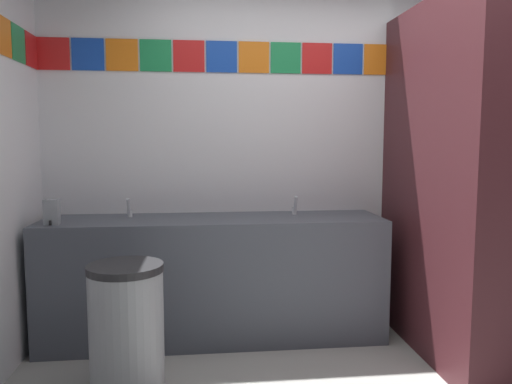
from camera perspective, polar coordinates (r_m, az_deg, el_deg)
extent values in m
cube|color=silver|center=(3.78, 6.76, 6.83)|extent=(3.95, 0.08, 2.86)
cube|color=red|center=(3.82, -22.27, 14.49)|extent=(0.22, 0.01, 0.22)
cube|color=#1947B7|center=(3.76, -18.75, 14.75)|extent=(0.22, 0.01, 0.22)
cube|color=orange|center=(3.72, -15.13, 14.96)|extent=(0.22, 0.01, 0.22)
cube|color=#1E8C4C|center=(3.70, -11.44, 15.11)|extent=(0.22, 0.01, 0.22)
cube|color=red|center=(3.68, -7.71, 15.21)|extent=(0.22, 0.01, 0.22)
cube|color=#1947B7|center=(3.69, -3.97, 15.24)|extent=(0.22, 0.01, 0.22)
cube|color=orange|center=(3.70, -0.24, 15.21)|extent=(0.22, 0.01, 0.22)
cube|color=#1E8C4C|center=(3.73, 3.43, 15.12)|extent=(0.22, 0.01, 0.22)
cube|color=red|center=(3.78, 7.03, 14.98)|extent=(0.22, 0.01, 0.22)
cube|color=#1947B7|center=(3.84, 10.52, 14.78)|extent=(0.22, 0.01, 0.22)
cube|color=orange|center=(3.91, 13.89, 14.55)|extent=(0.22, 0.01, 0.22)
cube|color=#1E8C4C|center=(4.00, 17.12, 14.27)|extent=(0.22, 0.01, 0.22)
cube|color=red|center=(4.09, 20.20, 13.97)|extent=(0.22, 0.01, 0.22)
cube|color=#1947B7|center=(4.20, 23.13, 13.65)|extent=(0.22, 0.01, 0.22)
cube|color=orange|center=(4.31, 25.89, 13.31)|extent=(0.22, 0.01, 0.22)
cube|color=orange|center=(3.31, -27.02, 15.68)|extent=(0.01, 0.22, 0.22)
cube|color=#1E8C4C|center=(3.53, -25.64, 15.10)|extent=(0.01, 0.22, 0.22)
cube|color=red|center=(3.74, -24.42, 14.58)|extent=(0.01, 0.22, 0.22)
cube|color=#4C515B|center=(3.50, -4.80, -9.83)|extent=(2.31, 0.56, 0.84)
cube|color=#4C515B|center=(3.67, -4.96, -2.98)|extent=(2.31, 0.03, 0.08)
cylinder|color=white|center=(3.42, -14.58, -4.07)|extent=(0.34, 0.34, 0.10)
cylinder|color=white|center=(3.45, 4.83, -3.82)|extent=(0.34, 0.34, 0.10)
cylinder|color=silver|center=(3.54, -14.30, -2.41)|extent=(0.04, 0.04, 0.05)
cylinder|color=silver|center=(3.49, -14.44, -1.39)|extent=(0.02, 0.06, 0.09)
cylinder|color=silver|center=(3.57, 4.41, -2.17)|extent=(0.04, 0.04, 0.05)
cylinder|color=silver|center=(3.51, 4.57, -1.16)|extent=(0.02, 0.06, 0.09)
cube|color=gray|center=(3.37, -22.39, -2.16)|extent=(0.09, 0.07, 0.16)
cylinder|color=black|center=(3.34, -22.56, -3.29)|extent=(0.02, 0.02, 0.03)
cube|color=#471E23|center=(3.30, 18.62, 1.22)|extent=(0.04, 1.31, 2.23)
cylinder|color=silver|center=(2.75, 24.65, 2.41)|extent=(0.02, 0.02, 0.10)
cylinder|color=white|center=(3.92, 23.07, -11.92)|extent=(0.38, 0.38, 0.40)
torus|color=white|center=(3.86, 23.20, -8.87)|extent=(0.39, 0.39, 0.05)
cube|color=white|center=(4.00, 21.81, -6.01)|extent=(0.34, 0.17, 0.34)
cylinder|color=#999EA3|center=(2.87, -14.60, -15.38)|extent=(0.40, 0.40, 0.68)
cylinder|color=#262628|center=(2.76, -14.80, -8.43)|extent=(0.40, 0.40, 0.04)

